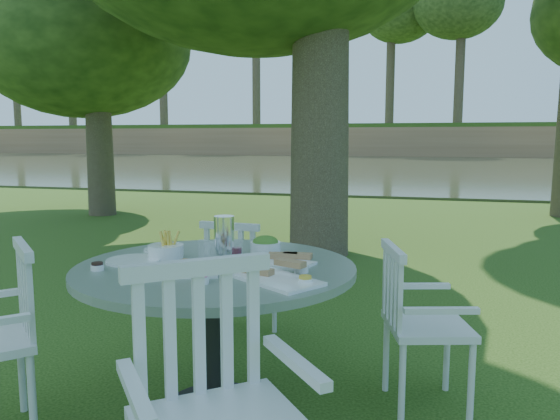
{
  "coord_description": "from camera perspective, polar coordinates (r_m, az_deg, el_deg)",
  "views": [
    {
      "loc": [
        1.16,
        -4.01,
        1.43
      ],
      "look_at": [
        0.0,
        0.2,
        0.85
      ],
      "focal_mm": 35.0,
      "sensor_mm": 36.0,
      "label": 1
    }
  ],
  "objects": [
    {
      "name": "chair_sw",
      "position": [
        2.96,
        -27.06,
        -10.74
      ],
      "size": [
        0.64,
        0.64,
        0.92
      ],
      "rotation": [
        0.0,
        0.0,
        -0.75
      ],
      "color": "silver",
      "rests_on": "ground"
    },
    {
      "name": "chair_nw",
      "position": [
        3.84,
        -4.6,
        -6.41
      ],
      "size": [
        0.47,
        0.44,
        0.86
      ],
      "rotation": [
        0.0,
        0.0,
        -3.22
      ],
      "color": "silver",
      "rests_on": "ground"
    },
    {
      "name": "table",
      "position": [
        2.82,
        -6.7,
        -8.69
      ],
      "size": [
        1.41,
        1.41,
        0.79
      ],
      "color": "black",
      "rests_on": "ground"
    },
    {
      "name": "far_bank",
      "position": [
        45.52,
        14.68,
        14.66
      ],
      "size": [
        100.0,
        18.0,
        15.2
      ],
      "color": "#916543",
      "rests_on": "ground"
    },
    {
      "name": "tableware",
      "position": [
        2.86,
        -6.96,
        -4.57
      ],
      "size": [
        1.2,
        0.89,
        0.22
      ],
      "color": "white",
      "rests_on": "table"
    },
    {
      "name": "chair_ne",
      "position": [
        2.99,
        13.55,
        -10.54
      ],
      "size": [
        0.52,
        0.54,
        0.87
      ],
      "rotation": [
        0.0,
        0.0,
        -4.43
      ],
      "color": "silver",
      "rests_on": "ground"
    },
    {
      "name": "river",
      "position": [
        27.08,
        12.99,
        4.34
      ],
      "size": [
        100.0,
        28.0,
        0.12
      ],
      "primitive_type": "cube",
      "color": "#2F3720",
      "rests_on": "ground"
    },
    {
      "name": "chair_se",
      "position": [
        1.9,
        -7.29,
        -18.51
      ],
      "size": [
        0.7,
        0.7,
        1.02
      ],
      "rotation": [
        0.0,
        0.0,
        0.7
      ],
      "color": "silver",
      "rests_on": "ground"
    },
    {
      "name": "ground",
      "position": [
        4.42,
        -0.7,
        -11.33
      ],
      "size": [
        140.0,
        140.0,
        0.0
      ],
      "primitive_type": "plane",
      "color": "#1C3B0C",
      "rests_on": "ground"
    }
  ]
}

